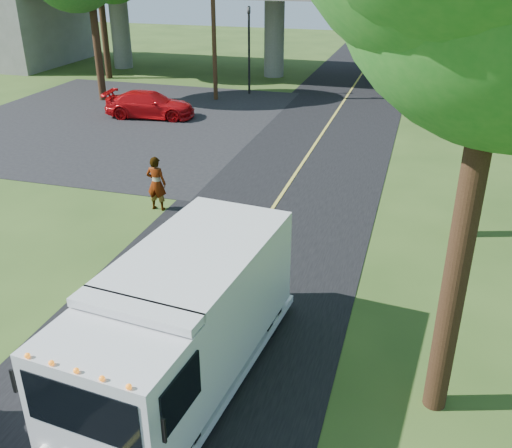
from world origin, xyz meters
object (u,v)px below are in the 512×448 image
at_px(red_sedan, 150,105).
at_px(traffic_signal, 249,41).
at_px(utility_pole, 213,19).
at_px(step_van, 184,319).
at_px(pedestrian, 156,183).

bearing_deg(red_sedan, traffic_signal, -33.87).
relative_size(utility_pole, red_sedan, 1.89).
relative_size(step_van, red_sedan, 1.43).
xyz_separation_m(traffic_signal, pedestrian, (2.20, -17.91, -2.24)).
bearing_deg(traffic_signal, step_van, -75.69).
relative_size(traffic_signal, utility_pole, 0.58).
relative_size(traffic_signal, step_van, 0.76).
bearing_deg(utility_pole, red_sedan, -111.93).
bearing_deg(traffic_signal, red_sedan, -116.75).
distance_m(utility_pole, pedestrian, 16.73).
xyz_separation_m(utility_pole, step_van, (8.06, -23.72, -3.09)).
bearing_deg(pedestrian, traffic_signal, -82.44).
bearing_deg(traffic_signal, utility_pole, -126.87).
bearing_deg(utility_pole, pedestrian, -76.91).
height_order(traffic_signal, utility_pole, utility_pole).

